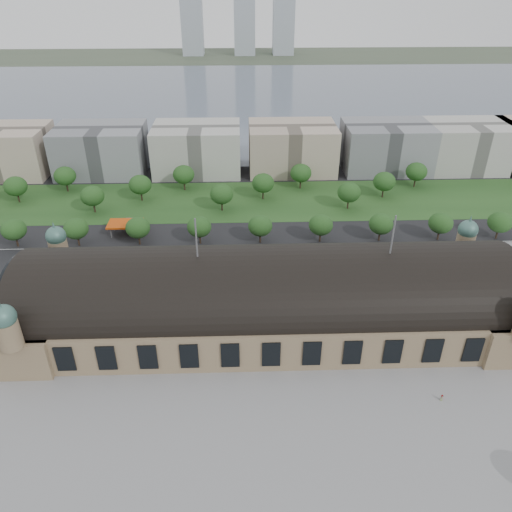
{
  "coord_description": "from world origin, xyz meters",
  "views": [
    {
      "loc": [
        -7.41,
        -121.45,
        98.05
      ],
      "look_at": [
        -2.8,
        18.95,
        14.0
      ],
      "focal_mm": 35.0,
      "sensor_mm": 36.0,
      "label": 1
    }
  ],
  "objects_px": {
    "petrol_station": "(130,224)",
    "bus_east": "(351,271)",
    "traffic_car_2": "(55,270)",
    "pedestrian_0": "(442,398)",
    "bus_west": "(257,272)",
    "parked_car_6": "(186,284)",
    "traffic_car_5": "(386,259)",
    "parked_car_0": "(94,287)",
    "parked_car_2": "(110,288)",
    "parked_car_4": "(91,288)",
    "parked_car_5": "(181,281)",
    "traffic_car_1": "(34,251)",
    "traffic_car_3": "(184,260)",
    "parked_car_1": "(133,282)",
    "traffic_car_4": "(285,271)",
    "bus_mid": "(251,267)",
    "traffic_car_6": "(438,259)",
    "parked_car_3": "(125,283)"
  },
  "relations": [
    {
      "from": "petrol_station",
      "to": "bus_east",
      "type": "height_order",
      "value": "petrol_station"
    },
    {
      "from": "traffic_car_2",
      "to": "pedestrian_0",
      "type": "relative_size",
      "value": 2.35
    },
    {
      "from": "bus_west",
      "to": "parked_car_6",
      "type": "bearing_deg",
      "value": 100.32
    },
    {
      "from": "petrol_station",
      "to": "traffic_car_5",
      "type": "height_order",
      "value": "petrol_station"
    },
    {
      "from": "parked_car_6",
      "to": "traffic_car_5",
      "type": "bearing_deg",
      "value": 62.8
    },
    {
      "from": "parked_car_0",
      "to": "bus_east",
      "type": "bearing_deg",
      "value": 69.75
    },
    {
      "from": "parked_car_2",
      "to": "parked_car_4",
      "type": "height_order",
      "value": "parked_car_2"
    },
    {
      "from": "parked_car_6",
      "to": "traffic_car_2",
      "type": "bearing_deg",
      "value": -140.85
    },
    {
      "from": "parked_car_2",
      "to": "parked_car_5",
      "type": "relative_size",
      "value": 0.97
    },
    {
      "from": "traffic_car_1",
      "to": "parked_car_6",
      "type": "bearing_deg",
      "value": -116.44
    },
    {
      "from": "traffic_car_3",
      "to": "parked_car_6",
      "type": "relative_size",
      "value": 0.83
    },
    {
      "from": "bus_east",
      "to": "parked_car_1",
      "type": "bearing_deg",
      "value": 96.17
    },
    {
      "from": "parked_car_4",
      "to": "traffic_car_3",
      "type": "bearing_deg",
      "value": 89.22
    },
    {
      "from": "traffic_car_4",
      "to": "bus_west",
      "type": "distance_m",
      "value": 10.45
    },
    {
      "from": "traffic_car_3",
      "to": "traffic_car_2",
      "type": "bearing_deg",
      "value": 99.51
    },
    {
      "from": "parked_car_5",
      "to": "bus_mid",
      "type": "distance_m",
      "value": 25.91
    },
    {
      "from": "parked_car_2",
      "to": "parked_car_5",
      "type": "distance_m",
      "value": 24.08
    },
    {
      "from": "parked_car_0",
      "to": "parked_car_4",
      "type": "distance_m",
      "value": 1.03
    },
    {
      "from": "parked_car_1",
      "to": "bus_mid",
      "type": "bearing_deg",
      "value": 69.9
    },
    {
      "from": "traffic_car_4",
      "to": "bus_mid",
      "type": "relative_size",
      "value": 0.4
    },
    {
      "from": "parked_car_5",
      "to": "traffic_car_4",
      "type": "bearing_deg",
      "value": 62.76
    },
    {
      "from": "traffic_car_3",
      "to": "traffic_car_1",
      "type": "bearing_deg",
      "value": 84.24
    },
    {
      "from": "traffic_car_5",
      "to": "parked_car_5",
      "type": "bearing_deg",
      "value": 106.18
    },
    {
      "from": "parked_car_2",
      "to": "traffic_car_1",
      "type": "bearing_deg",
      "value": -157.68
    },
    {
      "from": "parked_car_0",
      "to": "parked_car_5",
      "type": "bearing_deg",
      "value": 70.64
    },
    {
      "from": "parked_car_4",
      "to": "bus_mid",
      "type": "xyz_separation_m",
      "value": [
        55.5,
        9.93,
        0.97
      ]
    },
    {
      "from": "traffic_car_1",
      "to": "traffic_car_6",
      "type": "relative_size",
      "value": 0.95
    },
    {
      "from": "traffic_car_2",
      "to": "pedestrian_0",
      "type": "distance_m",
      "value": 135.46
    },
    {
      "from": "petrol_station",
      "to": "parked_car_4",
      "type": "bearing_deg",
      "value": -97.56
    },
    {
      "from": "traffic_car_1",
      "to": "parked_car_3",
      "type": "distance_m",
      "value": 46.07
    },
    {
      "from": "bus_mid",
      "to": "bus_east",
      "type": "distance_m",
      "value": 35.96
    },
    {
      "from": "parked_car_6",
      "to": "bus_mid",
      "type": "height_order",
      "value": "bus_mid"
    },
    {
      "from": "parked_car_0",
      "to": "parked_car_2",
      "type": "height_order",
      "value": "parked_car_2"
    },
    {
      "from": "traffic_car_1",
      "to": "traffic_car_6",
      "type": "bearing_deg",
      "value": -98.16
    },
    {
      "from": "traffic_car_3",
      "to": "parked_car_1",
      "type": "xyz_separation_m",
      "value": [
        -16.37,
        -14.01,
        0.11
      ]
    },
    {
      "from": "traffic_car_5",
      "to": "parked_car_0",
      "type": "xyz_separation_m",
      "value": [
        -105.51,
        -15.25,
        -0.04
      ]
    },
    {
      "from": "parked_car_4",
      "to": "bus_west",
      "type": "relative_size",
      "value": 0.36
    },
    {
      "from": "parked_car_5",
      "to": "parked_car_0",
      "type": "bearing_deg",
      "value": -120.53
    },
    {
      "from": "bus_west",
      "to": "bus_east",
      "type": "xyz_separation_m",
      "value": [
        33.93,
        -0.07,
        -0.03
      ]
    },
    {
      "from": "parked_car_6",
      "to": "parked_car_4",
      "type": "bearing_deg",
      "value": -127.07
    },
    {
      "from": "parked_car_5",
      "to": "bus_mid",
      "type": "relative_size",
      "value": 0.49
    },
    {
      "from": "traffic_car_6",
      "to": "parked_car_2",
      "type": "height_order",
      "value": "parked_car_2"
    },
    {
      "from": "parked_car_5",
      "to": "parked_car_6",
      "type": "xyz_separation_m",
      "value": [
        2.14,
        -1.89,
        -0.02
      ]
    },
    {
      "from": "parked_car_2",
      "to": "parked_car_1",
      "type": "bearing_deg",
      "value": 89.06
    },
    {
      "from": "traffic_car_4",
      "to": "traffic_car_5",
      "type": "height_order",
      "value": "traffic_car_4"
    },
    {
      "from": "traffic_car_5",
      "to": "parked_car_6",
      "type": "distance_m",
      "value": 75.17
    },
    {
      "from": "traffic_car_2",
      "to": "bus_west",
      "type": "bearing_deg",
      "value": 82.69
    },
    {
      "from": "traffic_car_3",
      "to": "parked_car_0",
      "type": "height_order",
      "value": "parked_car_0"
    },
    {
      "from": "traffic_car_3",
      "to": "traffic_car_4",
      "type": "distance_m",
      "value": 38.51
    },
    {
      "from": "traffic_car_4",
      "to": "bus_mid",
      "type": "height_order",
      "value": "bus_mid"
    }
  ]
}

